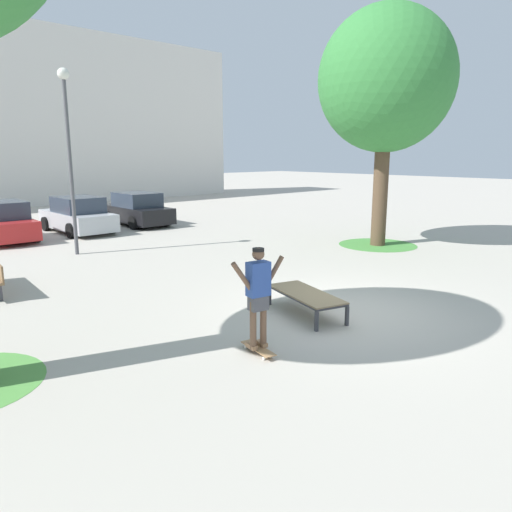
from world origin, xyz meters
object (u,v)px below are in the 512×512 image
(car_silver, at_px, (78,216))
(car_black, at_px, (136,210))
(skateboard, at_px, (258,349))
(car_red, at_px, (2,222))
(light_post, at_px, (68,135))
(skater, at_px, (258,291))
(skate_box, at_px, (306,295))
(tree_near_right, at_px, (386,81))

(car_silver, distance_m, car_black, 2.94)
(skateboard, relative_size, car_red, 0.19)
(car_black, distance_m, light_post, 7.50)
(skater, bearing_deg, skateboard, -100.30)
(skater, relative_size, car_black, 0.40)
(car_black, xyz_separation_m, light_post, (-4.90, -4.74, 3.13))
(car_red, relative_size, car_silver, 1.02)
(skate_box, distance_m, car_silver, 13.68)
(skater, bearing_deg, car_silver, 77.59)
(car_silver, xyz_separation_m, car_black, (2.93, 0.30, 0.00))
(tree_near_right, bearing_deg, skater, -157.35)
(car_red, height_order, light_post, light_post)
(car_black, relative_size, light_post, 0.72)
(tree_near_right, bearing_deg, light_post, 146.00)
(skateboard, xyz_separation_m, skater, (0.00, 0.00, 0.99))
(skate_box, distance_m, skateboard, 2.25)
(skate_box, xyz_separation_m, light_post, (-0.88, 9.20, 3.41))
(skateboard, bearing_deg, car_red, 89.05)
(car_red, height_order, car_black, same)
(skateboard, bearing_deg, car_silver, 77.59)
(skateboard, height_order, skater, skater)
(car_silver, bearing_deg, car_red, 177.95)
(skater, height_order, light_post, light_post)
(skate_box, bearing_deg, skateboard, -159.54)
(skate_box, relative_size, skater, 1.20)
(car_black, bearing_deg, skateboard, -112.52)
(skater, height_order, car_silver, skater)
(skate_box, bearing_deg, light_post, 95.49)
(skateboard, xyz_separation_m, light_post, (1.20, 9.98, 3.75))
(car_silver, xyz_separation_m, light_post, (-1.97, -4.43, 3.13))
(car_red, bearing_deg, skate_box, -82.37)
(car_black, height_order, light_post, light_post)
(light_post, bearing_deg, skateboard, -96.84)
(tree_near_right, distance_m, car_silver, 13.26)
(tree_near_right, bearing_deg, car_black, 109.63)
(car_red, bearing_deg, car_silver, -2.05)
(car_red, xyz_separation_m, car_silver, (2.93, -0.10, 0.00))
(car_red, xyz_separation_m, car_black, (5.86, 0.20, 0.00))
(tree_near_right, distance_m, car_black, 12.30)
(car_silver, bearing_deg, light_post, -114.00)
(light_post, bearing_deg, skate_box, -84.51)
(car_silver, bearing_deg, skateboard, -102.41)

